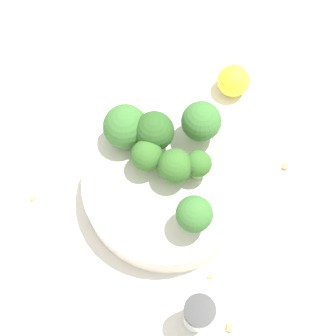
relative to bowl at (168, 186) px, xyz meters
name	(u,v)px	position (x,y,z in m)	size (l,w,h in m)	color
ground_plane	(168,193)	(0.00, 0.00, -0.02)	(3.00, 3.00, 0.00)	silver
bowl	(168,186)	(0.00, 0.00, 0.00)	(0.21, 0.21, 0.05)	silver
broccoli_floret_0	(175,167)	(0.01, -0.01, 0.05)	(0.04, 0.04, 0.05)	#7A9E5B
broccoli_floret_1	(194,214)	(-0.03, -0.06, 0.06)	(0.04, 0.04, 0.06)	#8EB770
broccoli_floret_2	(154,131)	(0.03, 0.04, 0.06)	(0.05, 0.05, 0.06)	#84AD66
broccoli_floret_3	(198,165)	(0.03, -0.03, 0.05)	(0.03, 0.03, 0.05)	#84AD66
broccoli_floret_4	(145,159)	(0.00, 0.03, 0.05)	(0.04, 0.04, 0.05)	#8EB770
broccoli_floret_5	(126,127)	(0.02, 0.07, 0.05)	(0.06, 0.06, 0.06)	#8EB770
broccoli_floret_6	(198,120)	(0.07, 0.00, 0.06)	(0.05, 0.05, 0.06)	#8EB770
pepper_shaker	(198,314)	(-0.11, -0.12, 0.01)	(0.03, 0.03, 0.07)	silver
lemon_wedge	(233,81)	(0.19, 0.01, 0.00)	(0.05, 0.05, 0.05)	yellow
almond_crumb_0	(33,198)	(-0.11, 0.14, -0.02)	(0.01, 0.01, 0.01)	tan
almond_crumb_1	(210,277)	(-0.06, -0.10, -0.02)	(0.01, 0.00, 0.01)	#AD7F4C
almond_crumb_2	(285,166)	(0.12, -0.11, -0.02)	(0.01, 0.01, 0.01)	#AD7F4C
almond_crumb_3	(229,328)	(-0.10, -0.15, -0.02)	(0.01, 0.01, 0.01)	#AD7F4C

